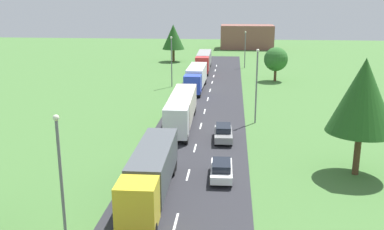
{
  "coord_description": "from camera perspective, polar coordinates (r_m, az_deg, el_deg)",
  "views": [
    {
      "loc": [
        3.42,
        -13.47,
        14.11
      ],
      "look_at": [
        -0.99,
        33.81,
        1.33
      ],
      "focal_mm": 41.1,
      "sensor_mm": 36.0,
      "label": 1
    }
  ],
  "objects": [
    {
      "name": "lamppost_third",
      "position": [
        70.94,
        -2.67,
        7.28
      ],
      "size": [
        0.36,
        0.36,
        8.1
      ],
      "color": "slate",
      "rests_on": "ground"
    },
    {
      "name": "lane_marking_centre",
      "position": [
        38.27,
        -0.17,
        -6.46
      ],
      "size": [
        0.16,
        119.88,
        0.01
      ],
      "color": "white",
      "rests_on": "road"
    },
    {
      "name": "lamppost_fourth",
      "position": [
        91.08,
        6.91,
        8.7
      ],
      "size": [
        0.36,
        0.36,
        7.44
      ],
      "color": "slate",
      "rests_on": "ground"
    },
    {
      "name": "truck_third",
      "position": [
        68.72,
        0.53,
        4.97
      ],
      "size": [
        2.65,
        12.16,
        3.5
      ],
      "color": "blue",
      "rests_on": "road"
    },
    {
      "name": "truck_lead",
      "position": [
        31.77,
        -5.33,
        -7.29
      ],
      "size": [
        2.68,
        12.33,
        3.42
      ],
      "color": "yellow",
      "rests_on": "road"
    },
    {
      "name": "car_third",
      "position": [
        44.43,
        4.08,
        -2.32
      ],
      "size": [
        1.91,
        4.55,
        1.56
      ],
      "color": "gray",
      "rests_on": "road"
    },
    {
      "name": "road",
      "position": [
        40.64,
        0.17,
        -5.21
      ],
      "size": [
        10.0,
        140.0,
        0.06
      ],
      "primitive_type": "cube",
      "color": "#2B2B30",
      "rests_on": "ground"
    },
    {
      "name": "car_second",
      "position": [
        35.28,
        3.84,
        -7.07
      ],
      "size": [
        1.8,
        4.32,
        1.49
      ],
      "color": "white",
      "rests_on": "road"
    },
    {
      "name": "lamppost_lead",
      "position": [
        26.58,
        -16.7,
        -7.1
      ],
      "size": [
        0.36,
        0.36,
        7.8
      ],
      "color": "slate",
      "rests_on": "ground"
    },
    {
      "name": "tree_pine",
      "position": [
        37.04,
        21.31,
        2.31
      ],
      "size": [
        5.43,
        5.43,
        9.61
      ],
      "color": "#513823",
      "rests_on": "ground"
    },
    {
      "name": "tree_maple",
      "position": [
        99.46,
        -2.44,
        10.08
      ],
      "size": [
        4.95,
        4.95,
        8.25
      ],
      "color": "#513823",
      "rests_on": "ground"
    },
    {
      "name": "lamppost_second",
      "position": [
        50.41,
        8.38,
        4.2
      ],
      "size": [
        0.36,
        0.36,
        8.54
      ],
      "color": "slate",
      "rests_on": "ground"
    },
    {
      "name": "truck_fourth",
      "position": [
        87.07,
        1.54,
        7.11
      ],
      "size": [
        2.64,
        13.87,
        3.43
      ],
      "color": "red",
      "rests_on": "road"
    },
    {
      "name": "truck_second",
      "position": [
        49.12,
        -1.36,
        0.92
      ],
      "size": [
        2.77,
        13.85,
        3.54
      ],
      "color": "white",
      "rests_on": "road"
    },
    {
      "name": "distant_building",
      "position": [
        126.54,
        7.15,
        10.03
      ],
      "size": [
        14.58,
        8.71,
        6.53
      ],
      "primitive_type": "cube",
      "color": "brown",
      "rests_on": "ground"
    },
    {
      "name": "tree_oak",
      "position": [
        77.38,
        10.83,
        7.12
      ],
      "size": [
        4.09,
        4.09,
        5.84
      ],
      "color": "#513823",
      "rests_on": "ground"
    }
  ]
}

